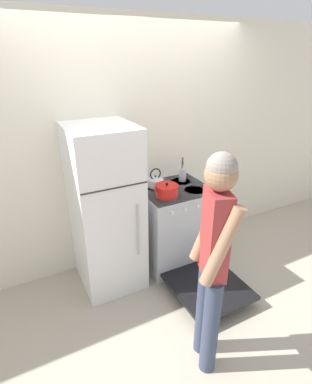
# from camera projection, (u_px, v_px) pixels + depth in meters

# --- Properties ---
(ground_plane) EXTENTS (14.00, 14.00, 0.00)m
(ground_plane) POSITION_uv_depth(u_px,v_px,m) (138.00, 249.00, 3.69)
(ground_plane) COLOR #B2A893
(wall_back) EXTENTS (10.00, 0.06, 2.55)m
(wall_back) POSITION_uv_depth(u_px,v_px,m) (134.00, 149.00, 3.19)
(wall_back) COLOR silver
(wall_back) RESTS_ON ground_plane
(refrigerator) EXTENTS (0.60, 0.68, 1.64)m
(refrigerator) POSITION_uv_depth(u_px,v_px,m) (106.00, 210.00, 2.89)
(refrigerator) COLOR white
(refrigerator) RESTS_ON ground_plane
(stove_range) EXTENTS (0.74, 1.39, 0.90)m
(stove_range) POSITION_uv_depth(u_px,v_px,m) (175.00, 226.00, 3.33)
(stove_range) COLOR silver
(stove_range) RESTS_ON ground_plane
(dutch_oven_pot) EXTENTS (0.27, 0.23, 0.15)m
(dutch_oven_pot) POSITION_uv_depth(u_px,v_px,m) (167.00, 191.00, 2.97)
(dutch_oven_pot) COLOR red
(dutch_oven_pot) RESTS_ON stove_range
(tea_kettle) EXTENTS (0.21, 0.16, 0.21)m
(tea_kettle) POSITION_uv_depth(u_px,v_px,m) (156.00, 181.00, 3.19)
(tea_kettle) COLOR silver
(tea_kettle) RESTS_ON stove_range
(utensil_jar) EXTENTS (0.08, 0.08, 0.28)m
(utensil_jar) POSITION_uv_depth(u_px,v_px,m) (182.00, 174.00, 3.33)
(utensil_jar) COLOR #B7BABF
(utensil_jar) RESTS_ON stove_range
(person) EXTENTS (0.35, 0.40, 1.69)m
(person) POSITION_uv_depth(u_px,v_px,m) (213.00, 258.00, 1.98)
(person) COLOR #38425B
(person) RESTS_ON ground_plane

